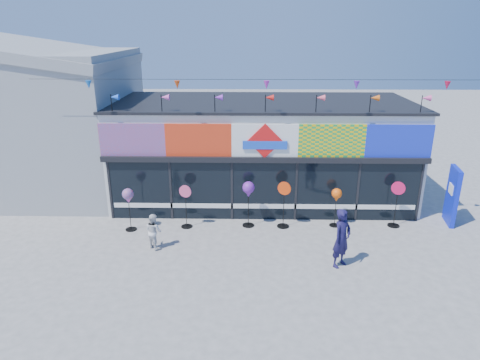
{
  "coord_description": "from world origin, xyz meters",
  "views": [
    {
      "loc": [
        -0.6,
        -11.55,
        6.93
      ],
      "look_at": [
        -0.87,
        2.0,
        2.09
      ],
      "focal_mm": 32.0,
      "sensor_mm": 36.0,
      "label": 1
    }
  ],
  "objects_px": {
    "spinner_2": "(249,191)",
    "blue_sign": "(452,196)",
    "spinner_0": "(128,197)",
    "spinner_4": "(337,196)",
    "adult_man": "(342,238)",
    "spinner_1": "(186,205)",
    "spinner_5": "(396,203)",
    "child": "(154,231)",
    "spinner_3": "(284,203)"
  },
  "relations": [
    {
      "from": "blue_sign",
      "to": "spinner_2",
      "type": "xyz_separation_m",
      "value": [
        -7.52,
        -0.41,
        0.3
      ]
    },
    {
      "from": "spinner_0",
      "to": "adult_man",
      "type": "xyz_separation_m",
      "value": [
        7.08,
        -2.33,
        -0.34
      ]
    },
    {
      "from": "blue_sign",
      "to": "spinner_2",
      "type": "relative_size",
      "value": 1.25
    },
    {
      "from": "spinner_5",
      "to": "child",
      "type": "distance_m",
      "value": 8.7
    },
    {
      "from": "spinner_5",
      "to": "spinner_0",
      "type": "bearing_deg",
      "value": -177.02
    },
    {
      "from": "blue_sign",
      "to": "spinner_2",
      "type": "height_order",
      "value": "blue_sign"
    },
    {
      "from": "spinner_1",
      "to": "spinner_3",
      "type": "bearing_deg",
      "value": 1.43
    },
    {
      "from": "spinner_0",
      "to": "spinner_1",
      "type": "bearing_deg",
      "value": 7.95
    },
    {
      "from": "blue_sign",
      "to": "spinner_2",
      "type": "bearing_deg",
      "value": -167.4
    },
    {
      "from": "adult_man",
      "to": "child",
      "type": "xyz_separation_m",
      "value": [
        -5.95,
        1.03,
        -0.33
      ]
    },
    {
      "from": "spinner_2",
      "to": "adult_man",
      "type": "distance_m",
      "value": 3.97
    },
    {
      "from": "spinner_1",
      "to": "adult_man",
      "type": "height_order",
      "value": "adult_man"
    },
    {
      "from": "spinner_0",
      "to": "blue_sign",
      "type": "bearing_deg",
      "value": 4.06
    },
    {
      "from": "blue_sign",
      "to": "spinner_0",
      "type": "xyz_separation_m",
      "value": [
        -11.78,
        -0.84,
        0.19
      ]
    },
    {
      "from": "spinner_3",
      "to": "spinner_0",
      "type": "bearing_deg",
      "value": -176.22
    },
    {
      "from": "spinner_4",
      "to": "spinner_5",
      "type": "distance_m",
      "value": 2.21
    },
    {
      "from": "spinner_2",
      "to": "child",
      "type": "xyz_separation_m",
      "value": [
        -3.12,
        -1.72,
        -0.78
      ]
    },
    {
      "from": "spinner_4",
      "to": "spinner_5",
      "type": "bearing_deg",
      "value": 0.43
    },
    {
      "from": "spinner_0",
      "to": "spinner_1",
      "type": "height_order",
      "value": "spinner_1"
    },
    {
      "from": "spinner_1",
      "to": "spinner_5",
      "type": "bearing_deg",
      "value": 1.67
    },
    {
      "from": "spinner_5",
      "to": "spinner_2",
      "type": "bearing_deg",
      "value": -179.15
    },
    {
      "from": "spinner_4",
      "to": "spinner_0",
      "type": "bearing_deg",
      "value": -176.28
    },
    {
      "from": "spinner_0",
      "to": "spinner_1",
      "type": "relative_size",
      "value": 0.98
    },
    {
      "from": "spinner_1",
      "to": "adult_man",
      "type": "distance_m",
      "value": 5.72
    },
    {
      "from": "spinner_2",
      "to": "blue_sign",
      "type": "bearing_deg",
      "value": 3.15
    },
    {
      "from": "spinner_2",
      "to": "spinner_4",
      "type": "relative_size",
      "value": 1.18
    },
    {
      "from": "spinner_5",
      "to": "child",
      "type": "xyz_separation_m",
      "value": [
        -8.51,
        -1.8,
        -0.31
      ]
    },
    {
      "from": "spinner_2",
      "to": "adult_man",
      "type": "height_order",
      "value": "adult_man"
    },
    {
      "from": "adult_man",
      "to": "spinner_2",
      "type": "bearing_deg",
      "value": 93.57
    },
    {
      "from": "spinner_4",
      "to": "adult_man",
      "type": "xyz_separation_m",
      "value": [
        -0.37,
        -2.82,
        -0.24
      ]
    },
    {
      "from": "spinner_4",
      "to": "adult_man",
      "type": "distance_m",
      "value": 2.85
    },
    {
      "from": "spinner_0",
      "to": "spinner_4",
      "type": "relative_size",
      "value": 1.09
    },
    {
      "from": "spinner_3",
      "to": "spinner_4",
      "type": "relative_size",
      "value": 1.19
    },
    {
      "from": "spinner_3",
      "to": "adult_man",
      "type": "distance_m",
      "value": 3.11
    },
    {
      "from": "blue_sign",
      "to": "adult_man",
      "type": "distance_m",
      "value": 5.67
    },
    {
      "from": "spinner_5",
      "to": "adult_man",
      "type": "relative_size",
      "value": 0.93
    },
    {
      "from": "spinner_0",
      "to": "spinner_5",
      "type": "relative_size",
      "value": 0.92
    },
    {
      "from": "spinner_4",
      "to": "spinner_5",
      "type": "height_order",
      "value": "spinner_5"
    },
    {
      "from": "spinner_5",
      "to": "adult_man",
      "type": "bearing_deg",
      "value": -132.07
    },
    {
      "from": "spinner_5",
      "to": "spinner_4",
      "type": "bearing_deg",
      "value": -179.57
    },
    {
      "from": "spinner_2",
      "to": "spinner_1",
      "type": "bearing_deg",
      "value": -176.38
    },
    {
      "from": "blue_sign",
      "to": "spinner_5",
      "type": "relative_size",
      "value": 1.24
    },
    {
      "from": "spinner_1",
      "to": "child",
      "type": "height_order",
      "value": "spinner_1"
    },
    {
      "from": "spinner_4",
      "to": "spinner_3",
      "type": "bearing_deg",
      "value": -176.45
    },
    {
      "from": "adult_man",
      "to": "spinner_1",
      "type": "bearing_deg",
      "value": 110.71
    },
    {
      "from": "spinner_3",
      "to": "spinner_5",
      "type": "xyz_separation_m",
      "value": [
        4.1,
        0.13,
        -0.01
      ]
    },
    {
      "from": "spinner_1",
      "to": "child",
      "type": "distance_m",
      "value": 1.82
    },
    {
      "from": "spinner_2",
      "to": "spinner_5",
      "type": "distance_m",
      "value": 5.4
    },
    {
      "from": "spinner_1",
      "to": "child",
      "type": "xyz_separation_m",
      "value": [
        -0.85,
        -1.58,
        -0.26
      ]
    },
    {
      "from": "spinner_3",
      "to": "child",
      "type": "xyz_separation_m",
      "value": [
        -4.41,
        -1.67,
        -0.32
      ]
    }
  ]
}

